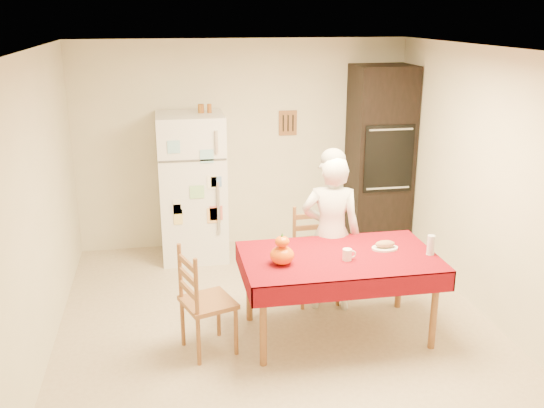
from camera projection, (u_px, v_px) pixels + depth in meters
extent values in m
plane|color=tan|center=(278.00, 327.00, 5.62)|extent=(4.50, 4.50, 0.00)
cube|color=beige|center=(243.00, 145.00, 7.35)|extent=(4.00, 0.02, 2.50)
cube|color=beige|center=(361.00, 324.00, 3.13)|extent=(4.00, 0.02, 2.50)
cube|color=beige|center=(36.00, 211.00, 4.89)|extent=(0.02, 4.50, 2.50)
cube|color=beige|center=(491.00, 187.00, 5.58)|extent=(0.02, 4.50, 2.50)
cube|color=white|center=(279.00, 50.00, 4.86)|extent=(4.00, 4.50, 0.02)
cube|color=brown|center=(288.00, 123.00, 7.35)|extent=(0.22, 0.02, 0.30)
cube|color=white|center=(192.00, 187.00, 7.01)|extent=(0.75, 0.70, 1.70)
cube|color=silver|center=(217.00, 142.00, 6.53)|extent=(0.03, 0.03, 0.25)
cube|color=silver|center=(218.00, 208.00, 6.75)|extent=(0.03, 0.03, 0.60)
cube|color=black|center=(379.00, 157.00, 7.37)|extent=(0.70, 0.60, 2.20)
cube|color=black|center=(389.00, 159.00, 7.07)|extent=(0.59, 0.02, 0.80)
cylinder|color=brown|center=(263.00, 326.00, 4.91)|extent=(0.06, 0.06, 0.71)
cylinder|color=brown|center=(249.00, 286.00, 5.64)|extent=(0.06, 0.06, 0.71)
cylinder|color=brown|center=(434.00, 311.00, 5.16)|extent=(0.06, 0.06, 0.71)
cylinder|color=brown|center=(399.00, 274.00, 5.89)|extent=(0.06, 0.06, 0.71)
cube|color=brown|center=(339.00, 259.00, 5.29)|extent=(1.60, 0.90, 0.04)
cube|color=#5D050F|center=(339.00, 256.00, 5.28)|extent=(1.70, 1.00, 0.01)
cylinder|color=brown|center=(303.00, 289.00, 5.89)|extent=(0.04, 0.04, 0.43)
cylinder|color=brown|center=(294.00, 275.00, 6.20)|extent=(0.04, 0.04, 0.43)
cylinder|color=brown|center=(338.00, 286.00, 5.96)|extent=(0.04, 0.04, 0.43)
cylinder|color=brown|center=(327.00, 272.00, 6.28)|extent=(0.04, 0.04, 0.43)
cube|color=brown|center=(316.00, 259.00, 6.01)|extent=(0.44, 0.42, 0.04)
cube|color=brown|center=(312.00, 229.00, 6.09)|extent=(0.36, 0.05, 0.50)
cylinder|color=brown|center=(236.00, 332.00, 5.11)|extent=(0.04, 0.04, 0.43)
cylinder|color=brown|center=(199.00, 342.00, 4.95)|extent=(0.04, 0.04, 0.43)
cylinder|color=brown|center=(219.00, 314.00, 5.41)|extent=(0.04, 0.04, 0.43)
cylinder|color=brown|center=(183.00, 323.00, 5.25)|extent=(0.04, 0.04, 0.43)
cube|color=brown|center=(208.00, 302.00, 5.11)|extent=(0.51, 0.53, 0.04)
cube|color=brown|center=(188.00, 279.00, 4.95)|extent=(0.14, 0.35, 0.50)
imported|color=white|center=(331.00, 234.00, 5.77)|extent=(0.64, 0.50, 1.54)
cylinder|color=white|center=(347.00, 255.00, 5.16)|extent=(0.08, 0.08, 0.10)
ellipsoid|color=#EC3F05|center=(282.00, 255.00, 5.08)|extent=(0.21, 0.21, 0.16)
ellipsoid|color=#CE5904|center=(282.00, 242.00, 5.04)|extent=(0.12, 0.12, 0.09)
cylinder|color=silver|center=(431.00, 245.00, 5.27)|extent=(0.07, 0.07, 0.18)
cylinder|color=white|center=(385.00, 248.00, 5.42)|extent=(0.24, 0.24, 0.02)
ellipsoid|color=tan|center=(385.00, 244.00, 5.40)|extent=(0.18, 0.10, 0.06)
cylinder|color=brown|center=(200.00, 109.00, 6.80)|extent=(0.05, 0.05, 0.10)
cylinder|color=brown|center=(202.00, 109.00, 6.81)|extent=(0.05, 0.05, 0.10)
cylinder|color=#944F1A|center=(209.00, 108.00, 6.82)|extent=(0.05, 0.05, 0.10)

